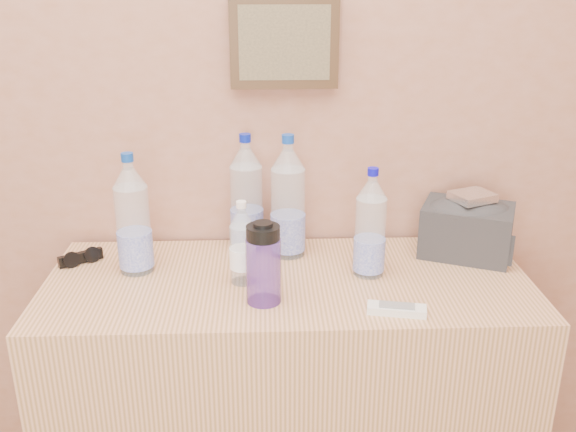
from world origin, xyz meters
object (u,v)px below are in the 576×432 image
(dresser, at_px, (288,404))
(ac_remote, at_px, (397,309))
(pet_large_b, at_px, (288,203))
(nalgene_bottle, at_px, (263,263))
(pet_large_a, at_px, (133,220))
(pet_large_d, at_px, (370,228))
(foil_packet, at_px, (472,197))
(pet_large_c, at_px, (246,199))
(toiletry_bag, at_px, (467,227))
(pet_small, at_px, (242,247))
(sunglasses, at_px, (81,258))

(dresser, height_order, ac_remote, ac_remote)
(pet_large_b, height_order, ac_remote, pet_large_b)
(dresser, relative_size, nalgene_bottle, 6.14)
(ac_remote, bearing_deg, pet_large_a, 170.13)
(pet_large_d, xyz_separation_m, foil_packet, (0.30, 0.11, 0.05))
(dresser, height_order, pet_large_a, pet_large_a)
(pet_large_a, distance_m, pet_large_d, 0.64)
(pet_large_c, bearing_deg, toiletry_bag, -6.93)
(pet_large_a, distance_m, foil_packet, 0.94)
(pet_large_b, relative_size, pet_large_c, 1.03)
(pet_large_b, xyz_separation_m, pet_large_d, (0.21, -0.14, -0.02))
(dresser, xyz_separation_m, pet_small, (-0.12, -0.01, 0.51))
(foil_packet, bearing_deg, toiletry_bag, 117.99)
(dresser, bearing_deg, sunglasses, 168.20)
(ac_remote, bearing_deg, pet_small, 165.63)
(dresser, relative_size, pet_large_d, 4.32)
(pet_small, bearing_deg, dresser, 5.92)
(dresser, xyz_separation_m, nalgene_bottle, (-0.06, -0.12, 0.51))
(pet_large_a, relative_size, pet_large_d, 1.11)
(sunglasses, xyz_separation_m, foil_packet, (1.11, 0.01, 0.16))
(nalgene_bottle, relative_size, foil_packet, 1.94)
(sunglasses, height_order, toiletry_bag, toiletry_bag)
(foil_packet, bearing_deg, pet_small, -167.15)
(dresser, height_order, foil_packet, foil_packet)
(dresser, bearing_deg, foil_packet, 14.38)
(pet_large_a, height_order, pet_large_d, pet_large_a)
(ac_remote, bearing_deg, nalgene_bottle, 178.80)
(foil_packet, bearing_deg, sunglasses, -179.33)
(dresser, distance_m, ac_remote, 0.52)
(pet_small, xyz_separation_m, ac_remote, (0.37, -0.18, -0.09))
(ac_remote, bearing_deg, pet_large_b, 136.41)
(nalgene_bottle, bearing_deg, foil_packet, 23.52)
(nalgene_bottle, xyz_separation_m, toiletry_bag, (0.59, 0.26, -0.02))
(pet_large_b, relative_size, toiletry_bag, 1.44)
(pet_large_b, height_order, pet_large_d, pet_large_b)
(pet_large_d, relative_size, sunglasses, 2.40)
(sunglasses, bearing_deg, ac_remote, -54.68)
(pet_large_a, relative_size, sunglasses, 2.67)
(toiletry_bag, bearing_deg, pet_small, -143.18)
(dresser, xyz_separation_m, ac_remote, (0.25, -0.19, 0.42))
(sunglasses, bearing_deg, foil_packet, -33.29)
(pet_large_d, bearing_deg, pet_large_c, 149.50)
(pet_small, distance_m, nalgene_bottle, 0.12)
(pet_large_c, relative_size, pet_small, 1.52)
(nalgene_bottle, height_order, foil_packet, nalgene_bottle)
(toiletry_bag, relative_size, foil_packet, 2.27)
(pet_large_c, height_order, toiletry_bag, pet_large_c)
(pet_large_c, xyz_separation_m, pet_large_d, (0.33, -0.20, -0.02))
(pet_large_a, relative_size, ac_remote, 2.36)
(dresser, bearing_deg, pet_large_c, 117.27)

